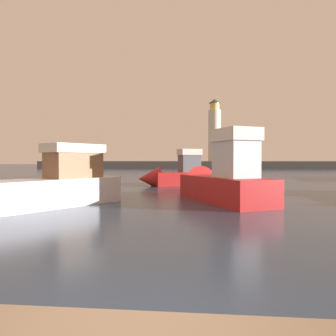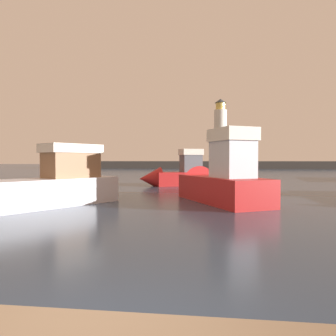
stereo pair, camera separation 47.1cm
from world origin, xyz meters
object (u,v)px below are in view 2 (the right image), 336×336
at_px(lighthouse, 220,132).
at_px(motorboat_1, 177,175).
at_px(motorboat_2, 214,180).
at_px(motorboat_3, 35,187).

bearing_deg(lighthouse, motorboat_1, -96.49).
height_order(motorboat_2, motorboat_3, motorboat_2).
distance_m(lighthouse, motorboat_3, 60.64).
distance_m(motorboat_1, motorboat_3, 12.27).
relative_size(motorboat_2, motorboat_3, 1.00).
distance_m(lighthouse, motorboat_1, 48.86).
distance_m(lighthouse, motorboat_2, 56.79).
bearing_deg(motorboat_1, lighthouse, 83.51).
bearing_deg(motorboat_1, motorboat_2, -73.31).
bearing_deg(lighthouse, motorboat_3, -99.67).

